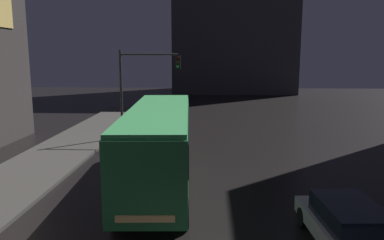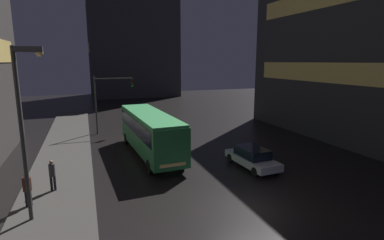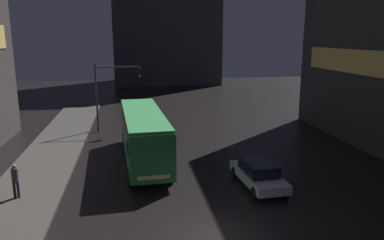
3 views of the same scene
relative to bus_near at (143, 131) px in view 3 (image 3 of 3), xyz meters
The scene contains 6 objects.
ground_plane 10.89m from the bus_near, 76.44° to the right, with size 120.00×120.00×0.00m, color black.
sidewalk_left 6.81m from the bus_near, behind, with size 4.00×48.00×0.15m.
bus_near is the anchor object (origin of this frame).
car_taxi 8.22m from the bus_near, 40.24° to the right, with size 2.11×4.67×1.43m.
pedestrian_near 8.46m from the bus_near, 142.76° to the right, with size 0.36×0.36×1.80m.
traffic_light_main 9.31m from the bus_near, 104.54° to the left, with size 3.99×0.35×5.97m.
Camera 3 is at (-3.20, -13.81, 8.27)m, focal length 35.00 mm.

